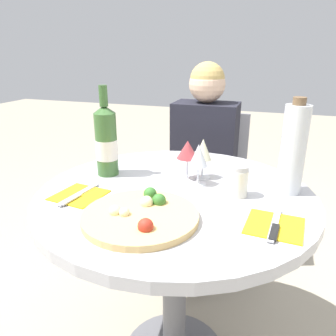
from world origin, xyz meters
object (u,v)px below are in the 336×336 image
object	(u,v)px
chair_behind_diner	(205,189)
wine_bottle	(106,141)
seated_diner	(201,180)
dining_table	(175,227)
pizza_large	(141,215)
tall_carafe	(293,149)

from	to	relation	value
chair_behind_diner	wine_bottle	xyz separation A→B (m)	(-0.23, -0.76, 0.48)
seated_diner	dining_table	bearing A→B (deg)	95.58
wine_bottle	seated_diner	bearing A→B (deg)	69.71
dining_table	seated_diner	distance (m)	0.69
wine_bottle	pizza_large	bearing A→B (deg)	-47.91
pizza_large	wine_bottle	xyz separation A→B (m)	(-0.26, 0.29, 0.12)
seated_diner	pizza_large	xyz separation A→B (m)	(0.03, -0.90, 0.24)
dining_table	seated_diner	world-z (taller)	seated_diner
seated_diner	tall_carafe	bearing A→B (deg)	127.07
wine_bottle	dining_table	bearing A→B (deg)	-13.45
pizza_large	wine_bottle	size ratio (longest dim) A/B	0.99
chair_behind_diner	tall_carafe	distance (m)	0.97
chair_behind_diner	wine_bottle	size ratio (longest dim) A/B	2.56
dining_table	chair_behind_diner	distance (m)	0.86
wine_bottle	tall_carafe	xyz separation A→B (m)	(0.66, 0.05, 0.02)
chair_behind_diner	seated_diner	bearing A→B (deg)	90.00
seated_diner	pizza_large	world-z (taller)	seated_diner
dining_table	seated_diner	bearing A→B (deg)	95.58
dining_table	wine_bottle	distance (m)	0.41
dining_table	chair_behind_diner	bearing A→B (deg)	94.62
dining_table	tall_carafe	size ratio (longest dim) A/B	2.97
wine_bottle	chair_behind_diner	bearing A→B (deg)	73.31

